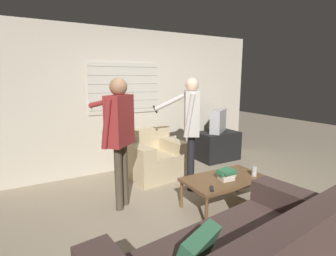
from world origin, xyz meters
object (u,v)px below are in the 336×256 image
(book_stack, at_px, (227,174))
(person_right_standing, at_px, (191,120))
(coffee_table, at_px, (225,180))
(soda_can, at_px, (254,171))
(armchair_beige, at_px, (153,158))
(tv, at_px, (218,121))
(floor_fan, at_px, (186,158))
(spare_remote, at_px, (212,189))
(person_left_standing, at_px, (119,127))

(book_stack, bearing_deg, person_right_standing, 92.78)
(coffee_table, distance_m, soda_can, 0.42)
(armchair_beige, xyz_separation_m, tv, (1.58, 0.18, 0.50))
(book_stack, relative_size, floor_fan, 0.62)
(soda_can, bearing_deg, spare_remote, -174.78)
(book_stack, bearing_deg, coffee_table, 69.90)
(person_right_standing, relative_size, book_stack, 7.13)
(person_left_standing, height_order, book_stack, person_left_standing)
(person_left_standing, bearing_deg, armchair_beige, 0.42)
(person_right_standing, bearing_deg, tv, -24.20)
(tv, relative_size, person_left_standing, 0.36)
(armchair_beige, relative_size, soda_can, 8.08)
(spare_remote, bearing_deg, coffee_table, 65.31)
(floor_fan, bearing_deg, coffee_table, -105.03)
(armchair_beige, height_order, soda_can, armchair_beige)
(person_left_standing, bearing_deg, person_right_standing, -40.16)
(armchair_beige, relative_size, coffee_table, 0.95)
(tv, height_order, spare_remote, tv)
(book_stack, bearing_deg, armchair_beige, 100.33)
(book_stack, bearing_deg, soda_can, -11.65)
(armchair_beige, height_order, spare_remote, armchair_beige)
(floor_fan, bearing_deg, spare_remote, -114.41)
(person_right_standing, bearing_deg, book_stack, -146.76)
(soda_can, bearing_deg, person_right_standing, 117.30)
(person_left_standing, xyz_separation_m, book_stack, (1.16, -0.73, -0.60))
(soda_can, relative_size, spare_remote, 0.98)
(book_stack, xyz_separation_m, floor_fan, (0.44, 1.61, -0.30))
(armchair_beige, relative_size, tv, 1.67)
(armchair_beige, relative_size, person_right_standing, 0.60)
(person_right_standing, height_order, book_stack, person_right_standing)
(person_left_standing, height_order, spare_remote, person_left_standing)
(person_right_standing, bearing_deg, floor_fan, 0.76)
(armchair_beige, xyz_separation_m, book_stack, (0.28, -1.55, 0.16))
(person_left_standing, bearing_deg, soda_can, -69.92)
(book_stack, bearing_deg, tv, 53.03)
(person_right_standing, height_order, soda_can, person_right_standing)
(floor_fan, bearing_deg, book_stack, -105.21)
(armchair_beige, xyz_separation_m, person_right_standing, (0.24, -0.77, 0.75))
(book_stack, distance_m, floor_fan, 1.70)
(spare_remote, bearing_deg, floor_fan, 102.34)
(armchair_beige, bearing_deg, book_stack, 93.52)
(coffee_table, relative_size, soda_can, 8.52)
(tv, bearing_deg, book_stack, 16.60)
(coffee_table, bearing_deg, armchair_beige, 101.43)
(person_left_standing, distance_m, person_right_standing, 1.12)
(floor_fan, bearing_deg, armchair_beige, -174.88)
(tv, relative_size, floor_fan, 1.58)
(coffee_table, xyz_separation_m, tv, (1.28, 1.67, 0.45))
(person_right_standing, bearing_deg, coffee_table, -144.98)
(coffee_table, relative_size, spare_remote, 8.38)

